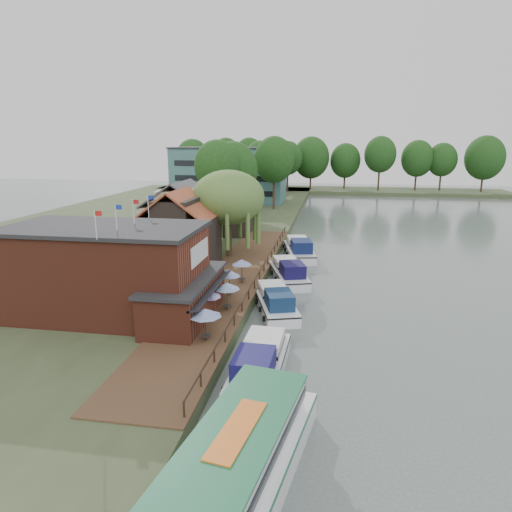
# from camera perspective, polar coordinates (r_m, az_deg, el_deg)

# --- Properties ---
(ground) EXTENTS (260.00, 260.00, 0.00)m
(ground) POSITION_cam_1_polar(r_m,az_deg,el_deg) (36.67, 6.21, -9.53)
(ground) COLOR #4C5853
(ground) RESTS_ON ground
(land_bank) EXTENTS (50.00, 140.00, 1.00)m
(land_bank) POSITION_cam_1_polar(r_m,az_deg,el_deg) (76.84, -14.97, 3.10)
(land_bank) COLOR #384728
(land_bank) RESTS_ON ground
(quay_deck) EXTENTS (6.00, 50.00, 0.10)m
(quay_deck) POSITION_cam_1_polar(r_m,az_deg,el_deg) (46.65, -2.84, -2.82)
(quay_deck) COLOR #47301E
(quay_deck) RESTS_ON land_bank
(quay_rail) EXTENTS (0.20, 49.00, 1.00)m
(quay_rail) POSITION_cam_1_polar(r_m,az_deg,el_deg) (46.51, 0.54, -2.28)
(quay_rail) COLOR black
(quay_rail) RESTS_ON land_bank
(pub) EXTENTS (20.00, 11.00, 7.30)m
(pub) POSITION_cam_1_polar(r_m,az_deg,el_deg) (37.51, -15.56, -1.88)
(pub) COLOR maroon
(pub) RESTS_ON land_bank
(hotel_block) EXTENTS (25.40, 12.40, 12.30)m
(hotel_block) POSITION_cam_1_polar(r_m,az_deg,el_deg) (106.48, -3.33, 10.16)
(hotel_block) COLOR #38666B
(hotel_block) RESTS_ON land_bank
(cottage_a) EXTENTS (8.60, 7.60, 8.50)m
(cottage_a) POSITION_cam_1_polar(r_m,az_deg,el_deg) (51.27, -9.61, 3.40)
(cottage_a) COLOR black
(cottage_a) RESTS_ON land_bank
(cottage_b) EXTENTS (9.60, 8.60, 8.50)m
(cottage_b) POSITION_cam_1_polar(r_m,az_deg,el_deg) (61.55, -9.23, 5.21)
(cottage_b) COLOR beige
(cottage_b) RESTS_ON land_bank
(cottage_c) EXTENTS (7.60, 7.60, 8.50)m
(cottage_c) POSITION_cam_1_polar(r_m,az_deg,el_deg) (69.01, -3.66, 6.33)
(cottage_c) COLOR black
(cottage_c) RESTS_ON land_bank
(willow) EXTENTS (8.60, 8.60, 10.43)m
(willow) POSITION_cam_1_polar(r_m,az_deg,el_deg) (54.60, -3.45, 5.25)
(willow) COLOR #476B2D
(willow) RESTS_ON land_bank
(umbrella_0) EXTENTS (2.35, 2.35, 2.38)m
(umbrella_0) POSITION_cam_1_polar(r_m,az_deg,el_deg) (32.27, -6.35, -8.53)
(umbrella_0) COLOR #1C429A
(umbrella_0) RESTS_ON quay_deck
(umbrella_1) EXTENTS (2.02, 2.02, 2.38)m
(umbrella_1) POSITION_cam_1_polar(r_m,az_deg,el_deg) (35.99, -5.93, -6.06)
(umbrella_1) COLOR navy
(umbrella_1) RESTS_ON quay_deck
(umbrella_2) EXTENTS (2.16, 2.16, 2.38)m
(umbrella_2) POSITION_cam_1_polar(r_m,az_deg,el_deg) (37.68, -3.65, -5.07)
(umbrella_2) COLOR navy
(umbrella_2) RESTS_ON quay_deck
(umbrella_3) EXTENTS (1.96, 1.96, 2.38)m
(umbrella_3) POSITION_cam_1_polar(r_m,az_deg,el_deg) (41.15, -3.29, -3.38)
(umbrella_3) COLOR navy
(umbrella_3) RESTS_ON quay_deck
(umbrella_4) EXTENTS (2.00, 2.00, 2.38)m
(umbrella_4) POSITION_cam_1_polar(r_m,az_deg,el_deg) (44.79, -1.77, -1.88)
(umbrella_4) COLOR navy
(umbrella_4) RESTS_ON quay_deck
(cruiser_0) EXTENTS (3.54, 10.29, 2.49)m
(cruiser_0) POSITION_cam_1_polar(r_m,az_deg,el_deg) (29.75, 0.46, -12.71)
(cruiser_0) COLOR silver
(cruiser_0) RESTS_ON ground
(cruiser_1) EXTENTS (5.94, 10.28, 2.37)m
(cruiser_1) POSITION_cam_1_polar(r_m,az_deg,el_deg) (40.47, 2.45, -5.32)
(cruiser_1) COLOR white
(cruiser_1) RESTS_ON ground
(cruiser_2) EXTENTS (6.18, 10.64, 2.46)m
(cruiser_2) POSITION_cam_1_polar(r_m,az_deg,el_deg) (49.19, 4.09, -1.71)
(cruiser_2) COLOR silver
(cruiser_2) RESTS_ON ground
(cruiser_3) EXTENTS (5.63, 11.25, 2.64)m
(cruiser_3) POSITION_cam_1_polar(r_m,az_deg,el_deg) (59.41, 5.42, 1.15)
(cruiser_3) COLOR silver
(cruiser_3) RESTS_ON ground
(tour_boat) EXTENTS (6.62, 15.39, 3.26)m
(tour_boat) POSITION_cam_1_polar(r_m,az_deg,el_deg) (20.50, -3.16, -25.52)
(tour_boat) COLOR silver
(tour_boat) RESTS_ON ground
(swan) EXTENTS (0.44, 0.44, 0.44)m
(swan) POSITION_cam_1_polar(r_m,az_deg,el_deg) (27.31, -3.22, -17.88)
(swan) COLOR white
(swan) RESTS_ON ground
(bank_tree_0) EXTENTS (7.77, 7.77, 13.92)m
(bank_tree_0) POSITION_cam_1_polar(r_m,az_deg,el_deg) (79.79, -4.86, 9.34)
(bank_tree_0) COLOR #143811
(bank_tree_0) RESTS_ON land_bank
(bank_tree_1) EXTENTS (8.86, 8.86, 13.65)m
(bank_tree_1) POSITION_cam_1_polar(r_m,az_deg,el_deg) (83.90, -2.84, 9.52)
(bank_tree_1) COLOR #143811
(bank_tree_1) RESTS_ON land_bank
(bank_tree_2) EXTENTS (8.11, 8.11, 14.62)m
(bank_tree_2) POSITION_cam_1_polar(r_m,az_deg,el_deg) (93.89, 2.27, 10.33)
(bank_tree_2) COLOR #143811
(bank_tree_2) RESTS_ON land_bank
(bank_tree_3) EXTENTS (8.00, 8.00, 13.74)m
(bank_tree_3) POSITION_cam_1_polar(r_m,az_deg,el_deg) (114.19, 0.54, 10.82)
(bank_tree_3) COLOR #143811
(bank_tree_3) RESTS_ON land_bank
(bank_tree_4) EXTENTS (7.20, 7.20, 13.94)m
(bank_tree_4) POSITION_cam_1_polar(r_m,az_deg,el_deg) (121.84, 3.30, 11.06)
(bank_tree_4) COLOR #143811
(bank_tree_4) RESTS_ON land_bank
(bank_tree_5) EXTENTS (7.91, 7.91, 13.62)m
(bank_tree_5) POSITION_cam_1_polar(r_m,az_deg,el_deg) (126.68, 3.98, 11.10)
(bank_tree_5) COLOR #143811
(bank_tree_5) RESTS_ON land_bank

